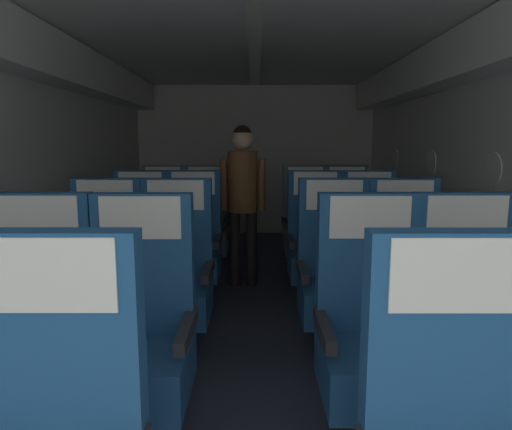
{
  "coord_description": "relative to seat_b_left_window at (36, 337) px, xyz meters",
  "views": [
    {
      "loc": [
        0.01,
        0.22,
        1.37
      ],
      "look_at": [
        0.02,
        3.63,
        0.83
      ],
      "focal_mm": 31.71,
      "sensor_mm": 36.0,
      "label": 1
    }
  ],
  "objects": [
    {
      "name": "fuselage_shell",
      "position": [
        1.01,
        1.67,
        1.17
      ],
      "size": [
        3.71,
        7.23,
        2.3
      ],
      "color": "silver",
      "rests_on": "ground"
    },
    {
      "name": "seat_d_right_window",
      "position": [
        1.54,
        1.85,
        0.0
      ],
      "size": [
        0.5,
        0.49,
        1.14
      ],
      "color": "#38383D",
      "rests_on": "ground"
    },
    {
      "name": "seat_c_right_window",
      "position": [
        1.55,
        0.93,
        0.0
      ],
      "size": [
        0.5,
        0.49,
        1.14
      ],
      "color": "#38383D",
      "rests_on": "ground"
    },
    {
      "name": "seat_e_left_window",
      "position": [
        0.02,
        2.79,
        0.0
      ],
      "size": [
        0.5,
        0.49,
        1.14
      ],
      "color": "#38383D",
      "rests_on": "ground"
    },
    {
      "name": "seat_b_right_window",
      "position": [
        1.55,
        -0.01,
        0.0
      ],
      "size": [
        0.5,
        0.49,
        1.14
      ],
      "color": "#38383D",
      "rests_on": "ground"
    },
    {
      "name": "ground",
      "position": [
        1.01,
        1.37,
        -0.49
      ],
      "size": [
        3.83,
        7.58,
        0.02
      ],
      "primitive_type": "cube",
      "color": "#2D3342"
    },
    {
      "name": "seat_b_right_aisle",
      "position": [
        2.01,
        0.0,
        0.0
      ],
      "size": [
        0.5,
        0.49,
        1.14
      ],
      "color": "#38383D",
      "rests_on": "ground"
    },
    {
      "name": "seat_c_right_aisle",
      "position": [
        2.02,
        0.92,
        0.0
      ],
      "size": [
        0.5,
        0.49,
        1.14
      ],
      "color": "#38383D",
      "rests_on": "ground"
    },
    {
      "name": "seat_c_left_aisle",
      "position": [
        0.48,
        0.92,
        0.0
      ],
      "size": [
        0.5,
        0.49,
        1.14
      ],
      "color": "#38383D",
      "rests_on": "ground"
    },
    {
      "name": "seat_d_left_window",
      "position": [
        0.01,
        1.85,
        0.0
      ],
      "size": [
        0.5,
        0.49,
        1.14
      ],
      "color": "#38383D",
      "rests_on": "ground"
    },
    {
      "name": "seat_b_left_window",
      "position": [
        0.0,
        0.0,
        0.0
      ],
      "size": [
        0.5,
        0.49,
        1.14
      ],
      "color": "#38383D",
      "rests_on": "ground"
    },
    {
      "name": "seat_c_left_window",
      "position": [
        0.01,
        0.93,
        0.0
      ],
      "size": [
        0.5,
        0.49,
        1.14
      ],
      "color": "#38383D",
      "rests_on": "ground"
    },
    {
      "name": "seat_e_left_aisle",
      "position": [
        0.48,
        2.79,
        0.0
      ],
      "size": [
        0.5,
        0.49,
        1.14
      ],
      "color": "#38383D",
      "rests_on": "ground"
    },
    {
      "name": "seat_b_left_aisle",
      "position": [
        0.49,
        -0.03,
        0.0
      ],
      "size": [
        0.5,
        0.49,
        1.14
      ],
      "color": "#38383D",
      "rests_on": "ground"
    },
    {
      "name": "seat_e_right_aisle",
      "position": [
        2.01,
        2.79,
        0.0
      ],
      "size": [
        0.5,
        0.49,
        1.14
      ],
      "color": "#38383D",
      "rests_on": "ground"
    },
    {
      "name": "seat_e_right_window",
      "position": [
        1.55,
        2.78,
        0.0
      ],
      "size": [
        0.5,
        0.49,
        1.14
      ],
      "color": "#38383D",
      "rests_on": "ground"
    },
    {
      "name": "seat_d_left_aisle",
      "position": [
        0.47,
        1.87,
        0.0
      ],
      "size": [
        0.5,
        0.49,
        1.14
      ],
      "color": "#38383D",
      "rests_on": "ground"
    },
    {
      "name": "flight_attendant",
      "position": [
        0.9,
        2.29,
        0.47
      ],
      "size": [
        0.43,
        0.28,
        1.55
      ],
      "rotation": [
        0.0,
        0.0,
        -0.26
      ],
      "color": "black",
      "rests_on": "ground"
    },
    {
      "name": "seat_d_right_aisle",
      "position": [
        2.01,
        1.84,
        0.0
      ],
      "size": [
        0.5,
        0.49,
        1.14
      ],
      "color": "#38383D",
      "rests_on": "ground"
    }
  ]
}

